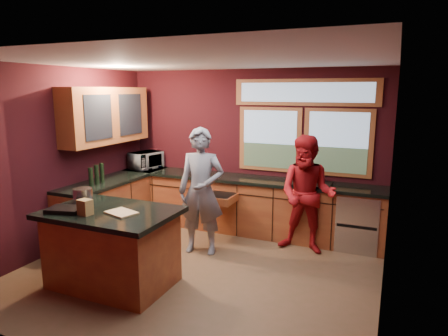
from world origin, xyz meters
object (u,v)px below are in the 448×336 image
Objects in this scene: person_grey at (201,191)px; person_red at (307,195)px; stock_pot at (83,195)px; island at (112,247)px; cutting_board at (121,213)px.

person_red is at bearing 13.40° from person_grey.
stock_pot is (-2.50, -1.81, 0.17)m from person_red.
person_grey is at bearing 67.80° from island.
stock_pot reaches higher than cutting_board.
cutting_board is (0.20, -0.05, 0.48)m from island.
person_red is at bearing 35.93° from stock_pot.
cutting_board is 0.78m from stock_pot.
cutting_board is (-0.34, -1.38, 0.03)m from person_grey.
island is 0.84× the size of person_grey.
person_grey is at bearing 47.24° from stock_pot.
person_grey is 1.07× the size of person_red.
island is at bearing -132.31° from person_red.
island is 6.46× the size of stock_pot.
island is 0.80m from stock_pot.
stock_pot is at bearing 164.74° from island.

